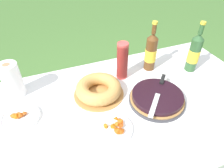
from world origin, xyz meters
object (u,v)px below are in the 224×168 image
at_px(cider_bottle_green, 194,53).
at_px(cider_bottle_amber, 151,52).
at_px(bundt_cake, 99,89).
at_px(snack_plate_near, 114,128).
at_px(serving_knife, 159,90).
at_px(cup_stack, 122,61).
at_px(berry_tart, 157,98).
at_px(snack_plate_left, 20,117).
at_px(paper_towel_roll, 12,80).

height_order(cider_bottle_green, cider_bottle_amber, cider_bottle_green).
height_order(bundt_cake, cider_bottle_green, cider_bottle_green).
relative_size(bundt_cake, cider_bottle_green, 0.87).
distance_m(cider_bottle_green, snack_plate_near, 0.77).
height_order(bundt_cake, cider_bottle_amber, cider_bottle_amber).
relative_size(bundt_cake, snack_plate_near, 1.48).
relative_size(serving_knife, cup_stack, 1.14).
distance_m(berry_tart, cider_bottle_green, 0.45).
bearing_deg(snack_plate_left, cider_bottle_amber, 10.62).
relative_size(berry_tart, snack_plate_left, 1.56).
bearing_deg(cider_bottle_amber, cup_stack, -174.38).
bearing_deg(snack_plate_near, snack_plate_left, 150.30).
xyz_separation_m(snack_plate_near, paper_towel_roll, (-0.45, 0.47, 0.09)).
xyz_separation_m(berry_tart, cider_bottle_amber, (0.13, 0.32, 0.11)).
xyz_separation_m(cup_stack, paper_towel_roll, (-0.67, 0.07, -0.02)).
bearing_deg(snack_plate_near, berry_tart, 17.49).
height_order(bundt_cake, cup_stack, cup_stack).
xyz_separation_m(cup_stack, snack_plate_near, (-0.21, -0.39, -0.11)).
relative_size(cup_stack, cider_bottle_amber, 0.73).
xyz_separation_m(bundt_cake, cup_stack, (0.20, 0.11, 0.08)).
bearing_deg(snack_plate_left, cider_bottle_green, 2.32).
distance_m(cup_stack, paper_towel_roll, 0.67).
xyz_separation_m(cup_stack, cider_bottle_green, (0.49, -0.10, 0.01)).
bearing_deg(berry_tart, bundt_cake, 147.97).
bearing_deg(cup_stack, cider_bottle_amber, 5.62).
relative_size(cider_bottle_amber, paper_towel_roll, 1.61).
bearing_deg(berry_tart, serving_knife, 47.00).
bearing_deg(snack_plate_left, serving_knife, -9.73).
height_order(cup_stack, snack_plate_near, cup_stack).
bearing_deg(berry_tart, snack_plate_near, -162.51).
bearing_deg(snack_plate_near, paper_towel_roll, 133.98).
height_order(serving_knife, snack_plate_left, serving_knife).
bearing_deg(cider_bottle_amber, berry_tart, -111.70).
relative_size(cider_bottle_amber, snack_plate_near, 1.69).
bearing_deg(cup_stack, berry_tart, -72.32).
bearing_deg(serving_knife, berry_tart, 0.00).
bearing_deg(serving_knife, cider_bottle_amber, -156.76).
height_order(cup_stack, cider_bottle_green, cider_bottle_green).
relative_size(cider_bottle_green, snack_plate_near, 1.71).
relative_size(cup_stack, paper_towel_roll, 1.18).
bearing_deg(snack_plate_left, berry_tart, -11.57).
xyz_separation_m(serving_knife, snack_plate_left, (-0.77, 0.13, -0.05)).
distance_m(cider_bottle_amber, snack_plate_near, 0.61).
distance_m(berry_tart, snack_plate_left, 0.76).
bearing_deg(bundt_cake, paper_towel_roll, 158.25).
xyz_separation_m(berry_tart, bundt_cake, (-0.30, 0.18, 0.01)).
distance_m(serving_knife, cider_bottle_green, 0.42).
height_order(snack_plate_left, paper_towel_roll, paper_towel_roll).
relative_size(cup_stack, cider_bottle_green, 0.72).
height_order(cider_bottle_amber, snack_plate_left, cider_bottle_amber).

